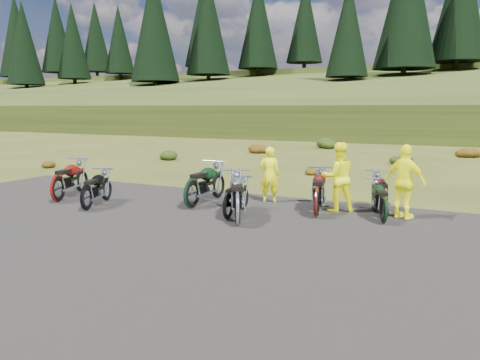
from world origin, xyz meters
The scene contains 37 objects.
ground centered at (0.00, 0.00, 0.00)m, with size 300.00×300.00×0.00m, color #3A4316.
gravel_pad centered at (0.00, -2.00, 0.00)m, with size 20.00×12.00×0.04m, color black.
hill_slope centered at (0.00, 50.00, 0.00)m, with size 300.00×46.00×3.00m, color #283A13, non-canonical shape.
hill_plateau centered at (0.00, 110.00, 0.00)m, with size 300.00×90.00×9.17m, color #283A13.
conifer_5 centered at (-105.00, 78.00, 18.16)m, with size 6.16×6.16×16.00m.
conifer_8 centered at (-87.00, 65.00, 18.57)m, with size 7.92×7.92×20.00m.
conifer_9 centered at (-81.00, 71.00, 19.26)m, with size 7.48×7.48×19.00m.
conifer_10 centered at (-75.00, 77.00, 19.16)m, with size 7.04×7.04×18.00m.
conifer_11 centered at (-69.00, 52.00, 14.47)m, with size 6.60×6.60×17.00m.
conifer_12 centered at (-63.00, 58.00, 15.17)m, with size 6.16×6.16×16.00m.
conifer_13 centered at (-57.00, 64.00, 15.86)m, with size 5.72×5.72×15.00m.
conifer_14 centered at (-51.00, 70.00, 16.55)m, with size 5.28×5.28×14.00m.
conifer_15 centered at (-45.00, 76.00, 20.16)m, with size 7.92×7.92×20.00m.
conifer_16 centered at (-39.00, 51.00, 15.28)m, with size 7.48×7.48×19.00m.
conifer_17 centered at (-33.00, 57.00, 15.97)m, with size 7.04×7.04×18.00m.
conifer_18 centered at (-27.00, 63.00, 16.66)m, with size 6.60×6.60×17.00m.
conifer_19 centered at (-21.00, 69.00, 17.36)m, with size 6.16×6.16×16.00m.
conifer_20 centered at (-15.00, 75.00, 17.65)m, with size 5.72×5.72×15.00m.
conifer_21 centered at (-9.00, 50.00, 12.56)m, with size 5.28×5.28×14.00m.
shrub_0 centered at (-12.00, 6.00, 0.23)m, with size 0.77×0.77×0.45m, color #612F0C.
shrub_1 centered at (-9.10, 11.30, 0.31)m, with size 1.03×1.03×0.61m, color black.
shrub_2 centered at (-6.20, 16.60, 0.38)m, with size 1.30×1.30×0.77m, color #612F0C.
shrub_3 centered at (-3.30, 21.90, 0.46)m, with size 1.56×1.56×0.92m, color black.
shrub_4 centered at (-0.40, 9.20, 0.23)m, with size 0.77×0.77×0.45m, color #612F0C.
shrub_5 centered at (2.50, 14.50, 0.31)m, with size 1.03×1.03×0.61m, color black.
shrub_6 centered at (5.40, 19.80, 0.38)m, with size 1.30×1.30×0.77m, color #612F0C.
motorcycle_0 centered at (-3.66, -0.23, 0.00)m, with size 1.98×0.66×1.03m, color black, non-canonical shape.
motorcycle_1 centered at (-5.27, 0.26, 0.00)m, with size 2.28×0.76×1.20m, color maroon, non-canonical shape.
motorcycle_2 centered at (-1.24, 1.26, 0.00)m, with size 2.34×0.78×1.23m, color black, non-canonical shape.
motorcycle_3 centered at (0.73, 0.13, 0.00)m, with size 2.28×0.76×1.20m, color #B7B7BC, non-canonical shape.
motorcycle_4 centered at (2.16, 1.77, 0.00)m, with size 2.23×0.74×1.17m, color #57140E, non-canonical shape.
motorcycle_5 centered at (0.25, 0.56, 0.00)m, with size 1.86×0.62×0.97m, color black, non-canonical shape.
motorcycle_6 centered at (3.66, 2.58, 0.00)m, with size 2.06×0.69×1.08m, color #99150B, non-canonical shape.
motorcycle_7 centered at (3.80, 1.84, 0.00)m, with size 1.86×0.62×0.98m, color black, non-canonical shape.
person_middle centered at (0.33, 3.01, 0.82)m, with size 0.60×0.39×1.64m, color #FDFF0D.
person_right_a centered at (2.45, 2.68, 0.93)m, with size 0.90×0.70×1.85m, color #FDFF0D.
person_right_b centered at (4.16, 2.60, 0.93)m, with size 1.09×0.46×1.87m, color #FDFF0D.
Camera 1 is at (5.57, -9.51, 2.79)m, focal length 35.00 mm.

